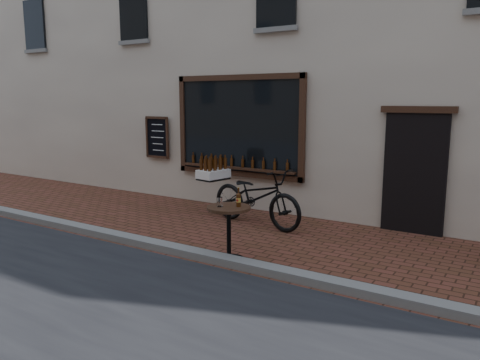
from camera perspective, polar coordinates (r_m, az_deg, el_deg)
The scene contains 4 objects.
ground at distance 6.94m, azimuth -2.37°, elevation -10.76°, with size 90.00×90.00×0.00m, color #512B1A.
kerb at distance 7.08m, azimuth -1.43°, elevation -9.83°, with size 90.00×0.25×0.12m, color slate.
cargo_bicycle at distance 9.13m, azimuth 1.79°, elevation -1.92°, with size 2.59×1.14×1.22m.
bistro_table at distance 7.08m, azimuth -1.35°, elevation -5.17°, with size 0.66×0.66×1.14m.
Camera 1 is at (3.72, -5.33, 2.43)m, focal length 35.00 mm.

